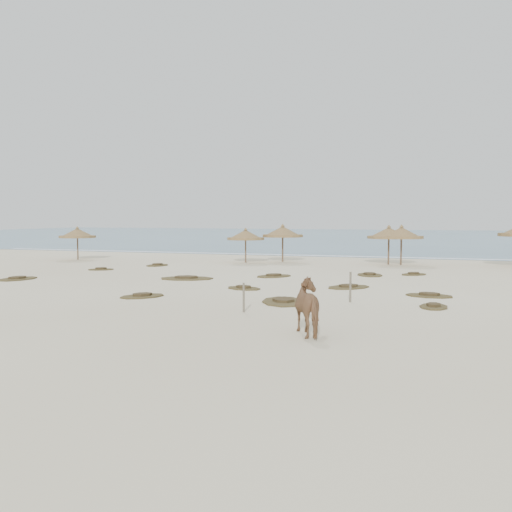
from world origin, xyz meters
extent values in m
plane|color=beige|center=(0.00, 0.00, 0.00)|extent=(160.00, 160.00, 0.00)
cube|color=#24546C|center=(0.00, 75.00, 0.00)|extent=(200.00, 100.00, 0.01)
cube|color=silver|center=(0.00, 26.00, 0.00)|extent=(70.00, 0.60, 0.01)
cylinder|color=brown|center=(-19.46, 15.62, 0.99)|extent=(0.11, 0.11, 1.98)
cylinder|color=olive|center=(-19.46, 15.62, 1.81)|extent=(3.71, 3.71, 0.17)
cone|color=olive|center=(-19.46, 15.62, 2.13)|extent=(3.58, 3.58, 0.71)
cone|color=olive|center=(-19.46, 15.62, 2.55)|extent=(0.34, 0.34, 0.21)
cylinder|color=brown|center=(-5.89, 17.13, 0.97)|extent=(0.11, 0.11, 1.94)
cylinder|color=olive|center=(-5.89, 17.13, 1.78)|extent=(2.89, 2.89, 0.17)
cone|color=olive|center=(-5.89, 17.13, 2.08)|extent=(2.79, 2.79, 0.69)
cone|color=olive|center=(-5.89, 17.13, 2.50)|extent=(0.33, 0.33, 0.20)
cylinder|color=brown|center=(-3.52, 18.75, 1.07)|extent=(0.12, 0.12, 2.15)
cylinder|color=olive|center=(-3.52, 18.75, 1.96)|extent=(3.87, 3.87, 0.18)
cone|color=olive|center=(-3.52, 18.75, 2.30)|extent=(3.74, 3.74, 0.77)
cone|color=olive|center=(-3.52, 18.75, 2.76)|extent=(0.37, 0.37, 0.22)
cylinder|color=brown|center=(4.28, 18.83, 1.06)|extent=(0.12, 0.12, 2.12)
cylinder|color=olive|center=(4.28, 18.83, 1.94)|extent=(3.69, 3.69, 0.18)
cone|color=olive|center=(4.28, 18.83, 2.27)|extent=(3.57, 3.57, 0.76)
cone|color=olive|center=(4.28, 18.83, 2.73)|extent=(0.36, 0.36, 0.22)
cylinder|color=brown|center=(5.15, 18.80, 1.07)|extent=(0.12, 0.12, 2.14)
cylinder|color=olive|center=(5.15, 18.80, 1.96)|extent=(3.89, 3.89, 0.18)
cone|color=olive|center=(5.15, 18.80, 2.29)|extent=(3.76, 3.76, 0.76)
cone|color=olive|center=(5.15, 18.80, 2.75)|extent=(0.37, 0.37, 0.22)
imported|color=brown|center=(4.66, -6.40, 0.81)|extent=(1.77, 2.09, 1.62)
cylinder|color=#706754|center=(1.46, -3.37, 0.53)|extent=(0.09, 0.09, 1.06)
cylinder|color=#706754|center=(4.67, 0.22, 0.61)|extent=(0.10, 0.10, 1.21)
camera|label=1|loc=(8.40, -22.34, 3.43)|focal=40.00mm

